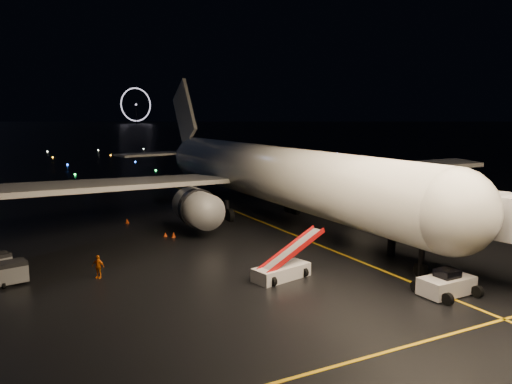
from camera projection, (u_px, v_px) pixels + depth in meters
ground at (25, 136)px, 296.66m from camera, size 2000.00×2000.00×0.00m
lane_centre at (288, 232)px, 51.46m from camera, size 0.25×80.00×0.02m
airliner at (255, 141)px, 59.77m from camera, size 62.91×59.78×17.78m
pushback_tug at (447, 282)px, 33.42m from camera, size 3.77×2.05×1.77m
belt_loader at (281, 258)px, 36.65m from camera, size 6.79×3.23×3.18m
crew_c at (98, 267)px, 36.90m from camera, size 1.03×1.01×1.74m
safety_cone_0 at (165, 234)px, 49.65m from camera, size 0.54×0.54×0.47m
safety_cone_1 at (127, 221)px, 55.85m from camera, size 0.55×0.55×0.51m
safety_cone_2 at (174, 235)px, 49.38m from camera, size 0.56×0.56×0.53m
ferris_wheel at (136, 106)px, 738.77m from camera, size 49.33×16.80×52.00m
taxiway_lights at (63, 163)px, 126.04m from camera, size 164.00×92.00×0.36m
baggage_cart_0 at (12, 273)px, 35.50m from camera, size 2.23×1.78×1.68m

